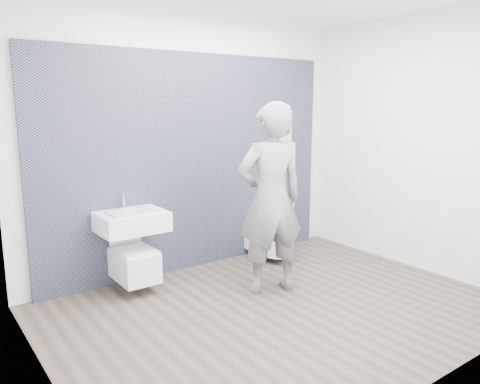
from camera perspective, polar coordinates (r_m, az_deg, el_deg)
ground at (r=4.45m, az=4.70°, el=-13.96°), size 4.00×4.00×0.00m
room_shell at (r=4.04m, az=5.08°, el=9.05°), size 4.00×4.00×4.00m
tile_wall at (r=5.56m, az=-5.36°, el=-8.81°), size 3.60×0.06×2.40m
washbasin at (r=4.74m, az=-13.05°, el=-3.46°), size 0.65×0.48×0.48m
toilet_square at (r=4.84m, az=-12.78°, el=-8.36°), size 0.36×0.52×0.69m
toilet_rounded at (r=5.69m, az=3.93°, el=-5.70°), size 0.37×0.62×0.34m
info_placard at (r=6.21m, az=4.78°, el=-6.68°), size 0.34×0.03×0.45m
visitor at (r=4.56m, az=3.76°, el=-0.89°), size 0.78×0.61×1.88m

